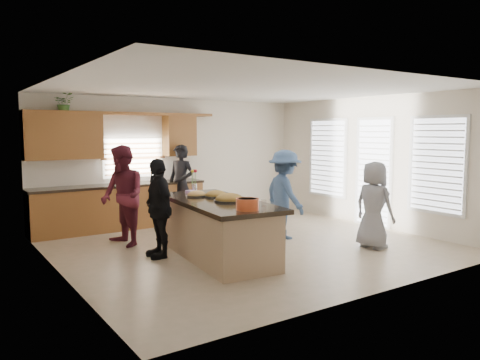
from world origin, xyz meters
TOP-DOWN VIEW (x-y plane):
  - floor at (0.00, 0.00)m, footprint 6.50×6.50m
  - room_shell at (0.00, 0.00)m, footprint 6.52×6.02m
  - back_cabinetry at (-1.47, 2.73)m, footprint 4.08×0.66m
  - right_wall_glazing at (3.22, -0.13)m, footprint 0.06×4.00m
  - island at (-0.90, -0.41)m, footprint 1.44×2.81m
  - platter_front at (-0.80, -0.62)m, footprint 0.50×0.50m
  - platter_mid at (-0.72, -0.07)m, footprint 0.41×0.41m
  - platter_back at (-0.97, 0.16)m, footprint 0.35×0.35m
  - salad_bowl at (-1.04, -1.47)m, footprint 0.33×0.33m
  - clear_cup at (-0.61, -1.29)m, footprint 0.08×0.08m
  - plate_stack at (-0.85, 0.61)m, footprint 0.20×0.20m
  - flower_vase at (-0.69, 0.77)m, footprint 0.14×0.14m
  - potted_plant at (-2.45, 2.82)m, footprint 0.43×0.40m
  - woman_left_back at (-0.13, 2.42)m, footprint 0.67×0.77m
  - woman_left_mid at (-1.89, 1.21)m, footprint 0.78×0.95m
  - woman_left_front at (-1.67, 0.18)m, footprint 0.45×0.97m
  - woman_right_back at (0.90, 0.07)m, footprint 0.77×1.17m
  - woman_right_front at (1.71, -1.40)m, footprint 0.56×0.79m

SIDE VIEW (x-z plane):
  - floor at x=0.00m, z-range 0.00..0.00m
  - island at x=-0.90m, z-range -0.02..0.93m
  - woman_right_front at x=1.71m, z-range 0.00..1.54m
  - woman_left_front at x=-1.67m, z-range 0.00..1.62m
  - woman_right_back at x=0.90m, z-range 0.00..1.71m
  - woman_left_back at x=-0.13m, z-range 0.00..1.77m
  - woman_left_mid at x=-1.89m, z-range 0.00..1.82m
  - back_cabinetry at x=-1.47m, z-range -0.32..2.14m
  - plate_stack at x=-0.85m, z-range 0.95..1.00m
  - platter_back at x=-0.97m, z-range 0.91..1.05m
  - platter_mid at x=-0.72m, z-range 0.89..1.06m
  - platter_front at x=-0.80m, z-range 0.88..1.08m
  - clear_cup at x=-0.61m, z-range 0.95..1.04m
  - salad_bowl at x=-1.04m, z-range 0.96..1.12m
  - flower_vase at x=-0.69m, z-range 0.97..1.38m
  - right_wall_glazing at x=3.22m, z-range 0.22..2.47m
  - room_shell at x=0.00m, z-range 0.50..3.31m
  - potted_plant at x=-2.45m, z-range 2.40..2.81m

